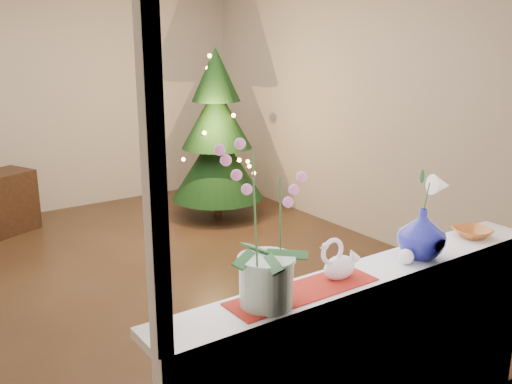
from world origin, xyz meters
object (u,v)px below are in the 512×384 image
Objects in this scene: blue_vase at (422,230)px; xmas_tree at (217,134)px; paperweight at (406,257)px; orchid_pot at (267,224)px; swan at (340,259)px; amber_dish at (472,233)px.

xmas_tree reaches higher than blue_vase.
xmas_tree is (1.16, 3.64, -0.03)m from paperweight.
blue_vase reaches higher than paperweight.
xmas_tree is at bearing 61.59° from orchid_pot.
orchid_pot reaches higher than paperweight.
orchid_pot is at bearing 177.79° from swan.
amber_dish is (1.38, 0.02, -0.32)m from orchid_pot.
orchid_pot is at bearing -179.26° from amber_dish.
blue_vase is at bearing -105.91° from xmas_tree.
amber_dish is 3.63m from xmas_tree.
swan is 0.12× the size of xmas_tree.
blue_vase is 0.47m from amber_dish.
xmas_tree is at bearing 74.09° from blue_vase.
amber_dish is at bearing -99.10° from xmas_tree.
paperweight is 3.82m from xmas_tree.
orchid_pot is 0.49m from swan.
blue_vase is 0.15× the size of xmas_tree.
paperweight is at bearing -107.68° from xmas_tree.
xmas_tree is at bearing 72.32° from paperweight.
amber_dish is (0.58, 0.05, -0.02)m from paperweight.
orchid_pot is 1.41m from amber_dish.
orchid_pot reaches higher than amber_dish.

